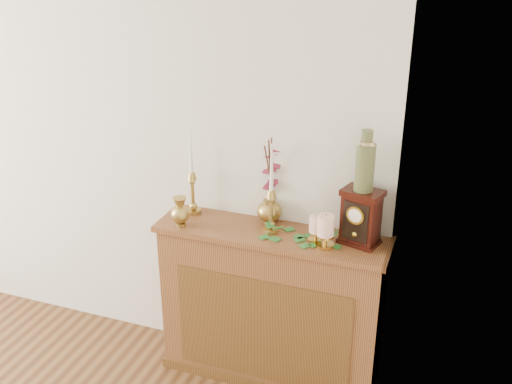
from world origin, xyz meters
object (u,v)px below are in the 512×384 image
at_px(candlestick_center, 271,204).
at_px(candlestick_left, 192,186).
at_px(ceramic_vase, 365,164).
at_px(bud_vase, 180,212).
at_px(mantel_clock, 361,218).
at_px(ginger_jar, 272,182).

bearing_deg(candlestick_center, candlestick_left, 171.63).
bearing_deg(ceramic_vase, bud_vase, -171.68).
bearing_deg(ceramic_vase, candlestick_center, -175.03).
bearing_deg(bud_vase, candlestick_center, 11.49).
relative_size(candlestick_left, ceramic_vase, 1.63).
height_order(candlestick_center, mantel_clock, candlestick_center).
height_order(candlestick_left, ceramic_vase, ceramic_vase).
bearing_deg(candlestick_center, ceramic_vase, 4.97).
relative_size(bud_vase, ceramic_vase, 0.54).
height_order(ginger_jar, mantel_clock, ginger_jar).
height_order(candlestick_left, candlestick_center, candlestick_left).
distance_m(candlestick_center, ceramic_vase, 0.53).
height_order(bud_vase, ginger_jar, ginger_jar).
bearing_deg(ginger_jar, ceramic_vase, -11.83).
distance_m(candlestick_left, candlestick_center, 0.48).
height_order(candlestick_center, bud_vase, candlestick_center).
distance_m(bud_vase, mantel_clock, 0.94).
xyz_separation_m(ginger_jar, ceramic_vase, (0.50, -0.11, 0.20)).
distance_m(bud_vase, ceramic_vase, 1.00).
height_order(candlestick_left, bud_vase, candlestick_left).
relative_size(bud_vase, ginger_jar, 0.33).
xyz_separation_m(candlestick_center, ginger_jar, (-0.05, 0.14, 0.06)).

